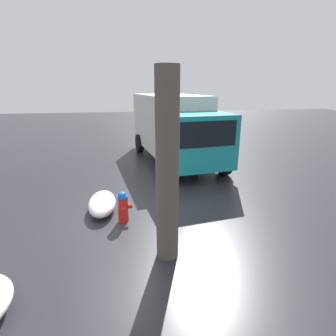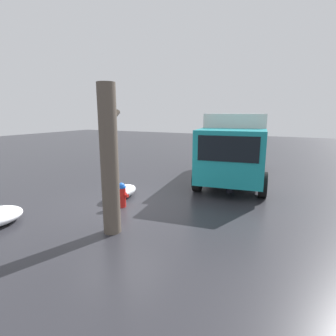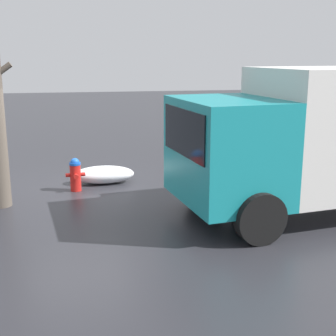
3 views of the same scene
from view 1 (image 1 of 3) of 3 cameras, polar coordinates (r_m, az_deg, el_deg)
name	(u,v)px [view 1 (image 1 of 3)]	position (r m, az deg, el deg)	size (l,w,h in m)	color
ground_plane	(124,221)	(6.80, -9.63, -11.27)	(60.00, 60.00, 0.00)	#28282D
fire_hydrant	(123,206)	(6.62, -9.77, -8.20)	(0.46, 0.36, 0.79)	red
tree_trunk	(167,169)	(4.72, -0.16, -0.28)	(0.65, 0.43, 3.57)	brown
delivery_truck	(173,125)	(11.78, 1.18, 9.27)	(7.06, 3.32, 2.88)	teal
pedestrian	(195,150)	(9.68, 5.83, 3.83)	(0.39, 0.39, 1.81)	#23232D
snow_pile_curbside	(102,203)	(7.34, -14.12, -7.46)	(1.52, 0.71, 0.43)	white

